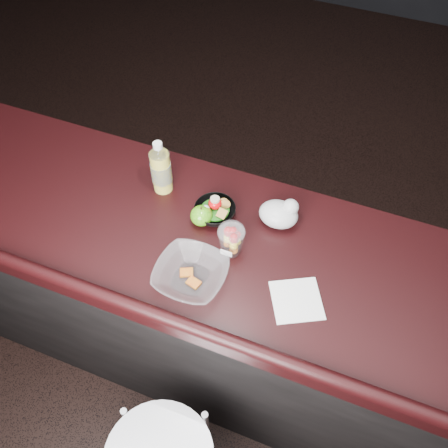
{
  "coord_description": "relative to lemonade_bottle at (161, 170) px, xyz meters",
  "views": [
    {
      "loc": [
        0.43,
        -0.67,
        2.46
      ],
      "look_at": [
        0.04,
        0.32,
        1.1
      ],
      "focal_mm": 40.0,
      "sensor_mm": 36.0,
      "label": 1
    }
  ],
  "objects": [
    {
      "name": "snack_bowl",
      "position": [
        0.24,
        -0.06,
        -0.07
      ],
      "size": [
        0.18,
        0.18,
        0.08
      ],
      "rotation": [
        0.0,
        0.0,
        0.19
      ],
      "color": "black",
      "rests_on": "counter"
    },
    {
      "name": "lemonade_bottle",
      "position": [
        0.0,
        0.0,
        0.0
      ],
      "size": [
        0.08,
        0.08,
        0.24
      ],
      "color": "yellow",
      "rests_on": "counter"
    },
    {
      "name": "takeout_bowl",
      "position": [
        0.27,
        -0.34,
        -0.07
      ],
      "size": [
        0.25,
        0.25,
        0.06
      ],
      "rotation": [
        0.0,
        0.0,
        -0.02
      ],
      "color": "silver",
      "rests_on": "counter"
    },
    {
      "name": "ground",
      "position": [
        0.26,
        -0.46,
        -1.12
      ],
      "size": [
        8.0,
        8.0,
        0.0
      ],
      "primitive_type": "plane",
      "color": "black",
      "rests_on": "ground"
    },
    {
      "name": "paper_napkin",
      "position": [
        0.62,
        -0.29,
        -0.1
      ],
      "size": [
        0.22,
        0.22,
        0.0
      ],
      "primitive_type": "cube",
      "rotation": [
        0.0,
        0.0,
        0.49
      ],
      "color": "white",
      "rests_on": "counter"
    },
    {
      "name": "green_apple",
      "position": [
        0.21,
        -0.1,
        -0.06
      ],
      "size": [
        0.08,
        0.08,
        0.09
      ],
      "color": "#21750D",
      "rests_on": "counter"
    },
    {
      "name": "room_shell",
      "position": [
        0.26,
        -0.46,
        0.71
      ],
      "size": [
        8.0,
        8.0,
        8.0
      ],
      "color": "black",
      "rests_on": "ground"
    },
    {
      "name": "counter",
      "position": [
        0.26,
        -0.16,
        -0.61
      ],
      "size": [
        4.06,
        0.71,
        1.02
      ],
      "color": "black",
      "rests_on": "ground"
    },
    {
      "name": "plastic_bag",
      "position": [
        0.47,
        0.01,
        -0.05
      ],
      "size": [
        0.14,
        0.12,
        0.11
      ],
      "color": "silver",
      "rests_on": "counter"
    },
    {
      "name": "fruit_cup",
      "position": [
        0.35,
        -0.18,
        -0.03
      ],
      "size": [
        0.1,
        0.1,
        0.14
      ],
      "color": "white",
      "rests_on": "counter"
    }
  ]
}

